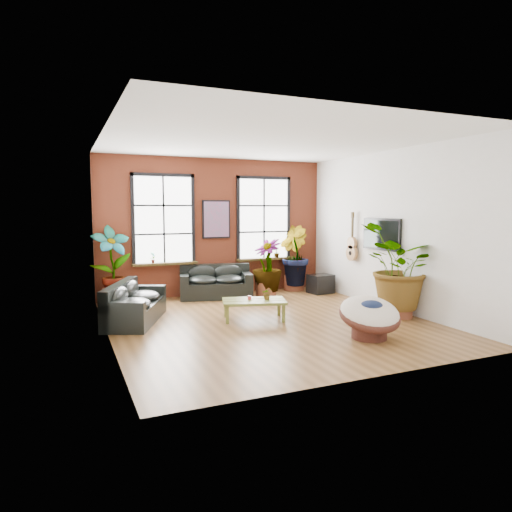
{
  "coord_description": "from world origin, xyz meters",
  "views": [
    {
      "loc": [
        -3.7,
        -8.0,
        2.23
      ],
      "look_at": [
        0.0,
        0.6,
        1.25
      ],
      "focal_mm": 32.0,
      "sensor_mm": 36.0,
      "label": 1
    }
  ],
  "objects_px": {
    "papasan_chair": "(370,315)",
    "sofa_back": "(216,283)",
    "coffee_table": "(254,302)",
    "sofa_left": "(133,304)"
  },
  "relations": [
    {
      "from": "papasan_chair",
      "to": "sofa_back",
      "type": "bearing_deg",
      "value": 117.54
    },
    {
      "from": "sofa_back",
      "to": "coffee_table",
      "type": "relative_size",
      "value": 1.37
    },
    {
      "from": "coffee_table",
      "to": "sofa_back",
      "type": "bearing_deg",
      "value": 106.18
    },
    {
      "from": "sofa_left",
      "to": "sofa_back",
      "type": "bearing_deg",
      "value": -29.2
    },
    {
      "from": "sofa_left",
      "to": "papasan_chair",
      "type": "bearing_deg",
      "value": -104.46
    },
    {
      "from": "coffee_table",
      "to": "papasan_chair",
      "type": "height_order",
      "value": "papasan_chair"
    },
    {
      "from": "sofa_left",
      "to": "coffee_table",
      "type": "bearing_deg",
      "value": -85.67
    },
    {
      "from": "coffee_table",
      "to": "papasan_chair",
      "type": "relative_size",
      "value": 1.13
    },
    {
      "from": "sofa_back",
      "to": "sofa_left",
      "type": "height_order",
      "value": "sofa_back"
    },
    {
      "from": "sofa_back",
      "to": "sofa_left",
      "type": "bearing_deg",
      "value": -129.13
    }
  ]
}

